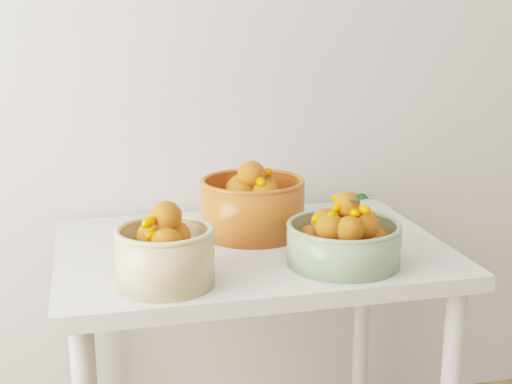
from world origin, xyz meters
TOP-DOWN VIEW (x-y plane):
  - table at (-0.19, 1.60)m, footprint 1.00×0.70m
  - bowl_cream at (-0.44, 1.38)m, footprint 0.28×0.28m
  - bowl_green at (-0.01, 1.41)m, footprint 0.35×0.35m
  - bowl_orange at (-0.17, 1.70)m, footprint 0.33×0.33m

SIDE VIEW (x-z plane):
  - table at x=-0.19m, z-range 0.28..1.03m
  - bowl_green at x=-0.01m, z-range 0.72..0.90m
  - bowl_cream at x=-0.44m, z-range 0.73..0.92m
  - bowl_orange at x=-0.17m, z-range 0.73..0.93m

